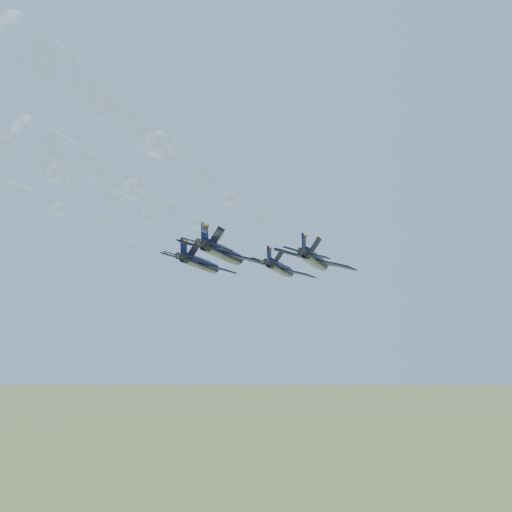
# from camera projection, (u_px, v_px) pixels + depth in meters

# --- Properties ---
(jet_lead) EXTENTS (12.82, 17.46, 4.84)m
(jet_lead) POSITION_uv_depth(u_px,v_px,m) (281.00, 268.00, 113.64)
(jet_lead) COLOR black
(jet_left) EXTENTS (12.82, 17.46, 4.84)m
(jet_left) POSITION_uv_depth(u_px,v_px,m) (201.00, 263.00, 104.54)
(jet_left) COLOR black
(jet_right) EXTENTS (12.82, 17.46, 4.84)m
(jet_right) POSITION_uv_depth(u_px,v_px,m) (315.00, 260.00, 98.62)
(jet_right) COLOR black
(jet_slot) EXTENTS (12.82, 17.46, 4.84)m
(jet_slot) POSITION_uv_depth(u_px,v_px,m) (223.00, 253.00, 89.07)
(jet_slot) COLOR black
(smoke_trail_lead) EXTENTS (14.33, 64.46, 2.63)m
(smoke_trail_lead) POSITION_uv_depth(u_px,v_px,m) (156.00, 227.00, 66.11)
(smoke_trail_lead) COLOR white
(smoke_trail_right) EXTENTS (14.33, 64.46, 2.63)m
(smoke_trail_right) POSITION_uv_depth(u_px,v_px,m) (186.00, 199.00, 51.09)
(smoke_trail_right) COLOR white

